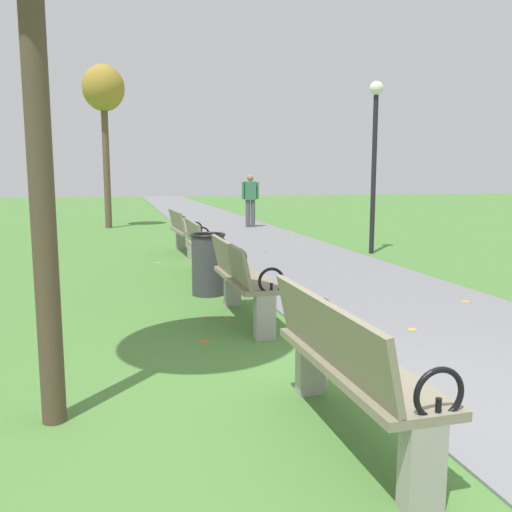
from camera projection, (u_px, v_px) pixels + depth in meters
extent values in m
plane|color=#4C7F38|center=(407.00, 421.00, 3.60)|extent=(80.00, 80.00, 0.00)
cube|color=slate|center=(205.00, 217.00, 21.22)|extent=(2.99, 44.00, 0.02)
cube|color=gray|center=(356.00, 365.00, 3.28)|extent=(0.47, 1.61, 0.05)
cube|color=gray|center=(327.00, 331.00, 3.20)|extent=(0.15, 1.60, 0.40)
cube|color=#99968E|center=(422.00, 466.00, 2.61)|extent=(0.20, 0.12, 0.45)
cube|color=#99968E|center=(311.00, 364.00, 4.02)|extent=(0.20, 0.12, 0.45)
torus|color=black|center=(439.00, 394.00, 2.55)|extent=(0.27, 0.04, 0.27)
cylinder|color=black|center=(438.00, 410.00, 2.57)|extent=(0.03, 0.03, 0.12)
torus|color=black|center=(318.00, 315.00, 4.00)|extent=(0.27, 0.04, 0.27)
cylinder|color=black|center=(318.00, 326.00, 4.01)|extent=(0.03, 0.03, 0.12)
cube|color=gray|center=(247.00, 279.00, 6.02)|extent=(0.46, 1.60, 0.05)
cube|color=gray|center=(230.00, 259.00, 5.94)|extent=(0.14, 1.60, 0.40)
cube|color=#99968E|center=(265.00, 317.00, 5.35)|extent=(0.20, 0.12, 0.45)
cube|color=#99968E|center=(232.00, 288.00, 6.77)|extent=(0.20, 0.12, 0.45)
torus|color=black|center=(271.00, 281.00, 5.30)|extent=(0.27, 0.03, 0.27)
cylinder|color=black|center=(271.00, 289.00, 5.31)|extent=(0.03, 0.03, 0.12)
torus|color=black|center=(237.00, 258.00, 6.75)|extent=(0.27, 0.03, 0.27)
cylinder|color=black|center=(237.00, 265.00, 6.76)|extent=(0.03, 0.03, 0.12)
cube|color=gray|center=(206.00, 246.00, 8.79)|extent=(0.45, 1.60, 0.05)
cube|color=gray|center=(194.00, 233.00, 8.71)|extent=(0.13, 1.60, 0.40)
cube|color=#99968E|center=(214.00, 269.00, 8.12)|extent=(0.20, 0.12, 0.45)
cube|color=#99968E|center=(199.00, 255.00, 9.53)|extent=(0.20, 0.12, 0.45)
torus|color=black|center=(218.00, 245.00, 8.06)|extent=(0.27, 0.03, 0.27)
cylinder|color=black|center=(218.00, 250.00, 8.07)|extent=(0.03, 0.03, 0.12)
torus|color=black|center=(202.00, 234.00, 9.51)|extent=(0.27, 0.03, 0.27)
cylinder|color=black|center=(202.00, 239.00, 9.53)|extent=(0.03, 0.03, 0.12)
cube|color=gray|center=(186.00, 231.00, 11.27)|extent=(0.51, 1.62, 0.05)
cube|color=gray|center=(177.00, 220.00, 11.19)|extent=(0.20, 1.60, 0.40)
cube|color=#99968E|center=(193.00, 247.00, 10.61)|extent=(0.21, 0.13, 0.45)
cube|color=#99968E|center=(181.00, 239.00, 12.01)|extent=(0.21, 0.13, 0.45)
torus|color=black|center=(196.00, 229.00, 10.56)|extent=(0.27, 0.04, 0.27)
cylinder|color=black|center=(196.00, 233.00, 10.57)|extent=(0.03, 0.03, 0.12)
torus|color=black|center=(183.00, 222.00, 11.99)|extent=(0.27, 0.04, 0.27)
cylinder|color=black|center=(183.00, 226.00, 12.01)|extent=(0.03, 0.03, 0.12)
cylinder|color=#4C3D2D|center=(38.00, 132.00, 3.32)|extent=(0.15, 0.15, 3.74)
cylinder|color=brown|center=(106.00, 166.00, 16.62)|extent=(0.20, 0.20, 3.78)
ellipsoid|color=olive|center=(103.00, 88.00, 16.28)|extent=(1.25, 1.25, 1.37)
cylinder|color=#4C4C56|center=(253.00, 213.00, 16.91)|extent=(0.14, 0.14, 0.85)
cylinder|color=#4C4C56|center=(248.00, 213.00, 16.89)|extent=(0.14, 0.14, 0.85)
cube|color=#33724C|center=(250.00, 191.00, 16.80)|extent=(0.36, 0.25, 0.56)
sphere|color=#9E7051|center=(250.00, 178.00, 16.74)|extent=(0.20, 0.20, 0.20)
cylinder|color=#33724C|center=(257.00, 191.00, 16.83)|extent=(0.09, 0.09, 0.52)
cylinder|color=#33724C|center=(243.00, 191.00, 16.77)|extent=(0.09, 0.09, 0.52)
cylinder|color=#38383D|center=(208.00, 266.00, 7.36)|extent=(0.44, 0.44, 0.80)
torus|color=black|center=(208.00, 235.00, 7.30)|extent=(0.48, 0.48, 0.04)
cylinder|color=black|center=(374.00, 176.00, 11.11)|extent=(0.10, 0.10, 3.20)
sphere|color=white|center=(376.00, 88.00, 10.86)|extent=(0.28, 0.28, 0.28)
cylinder|color=gold|center=(465.00, 302.00, 6.90)|extent=(0.15, 0.15, 0.00)
cylinder|color=brown|center=(230.00, 244.00, 12.80)|extent=(0.13, 0.13, 0.00)
cylinder|color=brown|center=(207.00, 318.00, 6.19)|extent=(0.14, 0.14, 0.00)
cylinder|color=gold|center=(412.00, 329.00, 5.65)|extent=(0.12, 0.12, 0.00)
cylinder|color=#AD6B23|center=(313.00, 294.00, 7.31)|extent=(0.13, 0.13, 0.00)
cylinder|color=#AD6B23|center=(226.00, 319.00, 6.12)|extent=(0.13, 0.13, 0.00)
cylinder|color=#BC842D|center=(285.00, 286.00, 7.86)|extent=(0.12, 0.12, 0.00)
cylinder|color=#BC842D|center=(288.00, 235.00, 14.55)|extent=(0.07, 0.07, 0.00)
cylinder|color=#AD6B23|center=(205.00, 341.00, 5.31)|extent=(0.14, 0.14, 0.00)
cylinder|color=#AD6B23|center=(266.00, 251.00, 11.51)|extent=(0.09, 0.09, 0.00)
cylinder|color=#BC842D|center=(158.00, 262.00, 10.14)|extent=(0.16, 0.16, 0.00)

